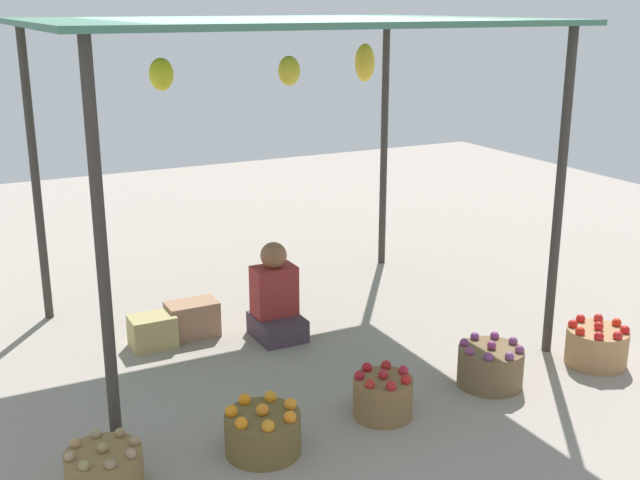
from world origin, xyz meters
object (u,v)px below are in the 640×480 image
(basket_red_apples, at_px, (383,396))
(wooden_crate_near_vendor, at_px, (153,331))
(basket_potatoes, at_px, (105,471))
(basket_oranges, at_px, (263,432))
(basket_red_tomatoes, at_px, (597,346))
(basket_purple_onions, at_px, (490,366))
(vendor_person, at_px, (276,301))
(wooden_crate_stacked_rear, at_px, (192,319))

(basket_red_apples, height_order, wooden_crate_near_vendor, basket_red_apples)
(basket_potatoes, xyz_separation_m, basket_oranges, (0.93, -0.01, 0.00))
(basket_potatoes, bearing_deg, basket_red_tomatoes, -0.08)
(basket_potatoes, bearing_deg, basket_purple_onions, 1.73)
(vendor_person, xyz_separation_m, basket_red_tomatoes, (1.91, -1.55, -0.15))
(basket_red_apples, xyz_separation_m, wooden_crate_near_vendor, (-1.02, 1.75, -0.01))
(basket_potatoes, distance_m, basket_red_tomatoes, 3.61)
(vendor_person, xyz_separation_m, basket_purple_onions, (0.99, -1.46, -0.16))
(basket_red_apples, height_order, basket_purple_onions, basket_purple_onions)
(basket_red_apples, relative_size, wooden_crate_near_vendor, 1.12)
(basket_oranges, relative_size, wooden_crate_near_vendor, 1.32)
(basket_potatoes, bearing_deg, basket_red_apples, 1.40)
(basket_red_tomatoes, bearing_deg, basket_purple_onions, 174.61)
(basket_oranges, bearing_deg, wooden_crate_stacked_rear, 84.38)
(basket_purple_onions, xyz_separation_m, basket_red_tomatoes, (0.92, -0.09, 0.00))
(basket_red_apples, distance_m, basket_purple_onions, 0.90)
(vendor_person, bearing_deg, basket_purple_onions, -55.92)
(vendor_person, xyz_separation_m, wooden_crate_stacked_rear, (-0.59, 0.32, -0.16))
(basket_potatoes, relative_size, wooden_crate_near_vendor, 1.21)
(basket_red_tomatoes, relative_size, wooden_crate_near_vendor, 1.30)
(basket_potatoes, height_order, basket_red_apples, basket_red_apples)
(basket_red_tomatoes, xyz_separation_m, wooden_crate_near_vendor, (-2.84, 1.79, -0.02))
(basket_potatoes, relative_size, basket_red_tomatoes, 0.93)
(basket_potatoes, xyz_separation_m, basket_red_apples, (1.79, 0.04, 0.01))
(vendor_person, height_order, wooden_crate_near_vendor, vendor_person)
(basket_potatoes, height_order, wooden_crate_near_vendor, basket_potatoes)
(vendor_person, distance_m, basket_purple_onions, 1.77)
(vendor_person, relative_size, basket_red_tomatoes, 1.74)
(basket_oranges, distance_m, wooden_crate_stacked_rear, 1.88)
(wooden_crate_near_vendor, distance_m, wooden_crate_stacked_rear, 0.35)
(vendor_person, relative_size, wooden_crate_stacked_rear, 1.94)
(basket_purple_onions, distance_m, wooden_crate_stacked_rear, 2.38)
(basket_purple_onions, relative_size, wooden_crate_stacked_rear, 1.13)
(basket_oranges, xyz_separation_m, basket_purple_onions, (1.76, 0.09, 0.01))
(basket_red_tomatoes, height_order, wooden_crate_near_vendor, basket_red_tomatoes)
(basket_purple_onions, bearing_deg, basket_red_apples, -177.61)
(basket_purple_onions, height_order, wooden_crate_near_vendor, basket_purple_onions)
(wooden_crate_near_vendor, relative_size, wooden_crate_stacked_rear, 0.86)
(basket_potatoes, bearing_deg, wooden_crate_near_vendor, 66.76)
(vendor_person, relative_size, basket_red_apples, 2.02)
(basket_red_apples, bearing_deg, vendor_person, 93.31)
(vendor_person, distance_m, basket_potatoes, 2.31)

